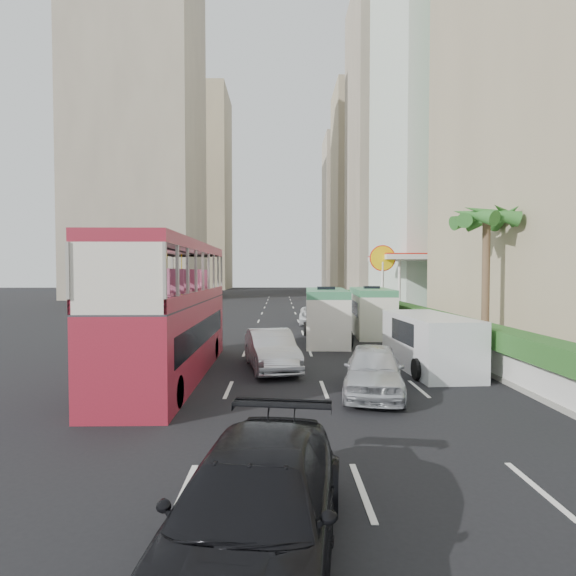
{
  "coord_description": "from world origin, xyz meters",
  "views": [
    {
      "loc": [
        -1.87,
        -16.9,
        3.93
      ],
      "look_at": [
        -1.5,
        4.0,
        3.2
      ],
      "focal_mm": 28.0,
      "sensor_mm": 36.0,
      "label": 1
    }
  ],
  "objects_px": {
    "van_asset": "(316,324)",
    "car_silver_lane_b": "(374,394)",
    "car_silver_lane_a": "(271,369)",
    "shell_station": "(413,286)",
    "palm_tree": "(486,284)",
    "minibus_near": "(326,315)",
    "panel_van_far": "(357,308)",
    "double_decker_bus": "(170,310)",
    "panel_van_near": "(429,342)",
    "minibus_far": "(371,311)",
    "car_black": "(255,569)"
  },
  "relations": [
    {
      "from": "car_black",
      "to": "van_asset",
      "type": "height_order",
      "value": "car_black"
    },
    {
      "from": "minibus_far",
      "to": "shell_station",
      "type": "xyz_separation_m",
      "value": [
        6.08,
        11.61,
        1.3
      ]
    },
    {
      "from": "car_black",
      "to": "panel_van_far",
      "type": "relative_size",
      "value": 1.02
    },
    {
      "from": "car_silver_lane_a",
      "to": "shell_station",
      "type": "height_order",
      "value": "shell_station"
    },
    {
      "from": "double_decker_bus",
      "to": "minibus_near",
      "type": "distance_m",
      "value": 10.93
    },
    {
      "from": "car_black",
      "to": "panel_van_near",
      "type": "bearing_deg",
      "value": 70.85
    },
    {
      "from": "van_asset",
      "to": "panel_van_near",
      "type": "height_order",
      "value": "panel_van_near"
    },
    {
      "from": "van_asset",
      "to": "palm_tree",
      "type": "bearing_deg",
      "value": -58.41
    },
    {
      "from": "car_black",
      "to": "double_decker_bus",
      "type": "bearing_deg",
      "value": 117.4
    },
    {
      "from": "car_silver_lane_b",
      "to": "panel_van_far",
      "type": "distance_m",
      "value": 21.81
    },
    {
      "from": "palm_tree",
      "to": "shell_station",
      "type": "height_order",
      "value": "palm_tree"
    },
    {
      "from": "panel_van_far",
      "to": "panel_van_near",
      "type": "bearing_deg",
      "value": -79.34
    },
    {
      "from": "car_silver_lane_b",
      "to": "panel_van_far",
      "type": "relative_size",
      "value": 0.87
    },
    {
      "from": "minibus_near",
      "to": "palm_tree",
      "type": "relative_size",
      "value": 1.04
    },
    {
      "from": "minibus_near",
      "to": "minibus_far",
      "type": "distance_m",
      "value": 4.27
    },
    {
      "from": "minibus_near",
      "to": "panel_van_near",
      "type": "bearing_deg",
      "value": -62.32
    },
    {
      "from": "car_silver_lane_a",
      "to": "car_black",
      "type": "relative_size",
      "value": 0.88
    },
    {
      "from": "double_decker_bus",
      "to": "car_silver_lane_b",
      "type": "bearing_deg",
      "value": -19.55
    },
    {
      "from": "car_black",
      "to": "minibus_near",
      "type": "relative_size",
      "value": 0.81
    },
    {
      "from": "car_silver_lane_b",
      "to": "shell_station",
      "type": "height_order",
      "value": "shell_station"
    },
    {
      "from": "minibus_far",
      "to": "car_silver_lane_a",
      "type": "bearing_deg",
      "value": -117.25
    },
    {
      "from": "panel_van_near",
      "to": "shell_station",
      "type": "relative_size",
      "value": 0.69
    },
    {
      "from": "car_silver_lane_a",
      "to": "panel_van_far",
      "type": "height_order",
      "value": "panel_van_far"
    },
    {
      "from": "double_decker_bus",
      "to": "minibus_near",
      "type": "xyz_separation_m",
      "value": [
        6.74,
        8.53,
        -1.05
      ]
    },
    {
      "from": "car_black",
      "to": "minibus_near",
      "type": "bearing_deg",
      "value": 89.96
    },
    {
      "from": "van_asset",
      "to": "shell_station",
      "type": "height_order",
      "value": "shell_station"
    },
    {
      "from": "double_decker_bus",
      "to": "van_asset",
      "type": "xyz_separation_m",
      "value": [
        6.87,
        17.28,
        -2.53
      ]
    },
    {
      "from": "van_asset",
      "to": "car_black",
      "type": "bearing_deg",
      "value": -92.18
    },
    {
      "from": "minibus_near",
      "to": "shell_station",
      "type": "height_order",
      "value": "shell_station"
    },
    {
      "from": "car_silver_lane_a",
      "to": "panel_van_far",
      "type": "bearing_deg",
      "value": 58.85
    },
    {
      "from": "car_silver_lane_a",
      "to": "palm_tree",
      "type": "height_order",
      "value": "palm_tree"
    },
    {
      "from": "minibus_near",
      "to": "panel_van_far",
      "type": "height_order",
      "value": "minibus_near"
    },
    {
      "from": "car_silver_lane_a",
      "to": "minibus_near",
      "type": "height_order",
      "value": "minibus_near"
    },
    {
      "from": "car_silver_lane_a",
      "to": "shell_station",
      "type": "distance_m",
      "value": 25.15
    },
    {
      "from": "car_silver_lane_b",
      "to": "car_black",
      "type": "bearing_deg",
      "value": -99.91
    },
    {
      "from": "car_silver_lane_b",
      "to": "van_asset",
      "type": "bearing_deg",
      "value": 102.47
    },
    {
      "from": "car_silver_lane_a",
      "to": "van_asset",
      "type": "xyz_separation_m",
      "value": [
        3.11,
        16.08,
        0.0
      ]
    },
    {
      "from": "van_asset",
      "to": "minibus_near",
      "type": "height_order",
      "value": "minibus_near"
    },
    {
      "from": "van_asset",
      "to": "palm_tree",
      "type": "relative_size",
      "value": 0.83
    },
    {
      "from": "van_asset",
      "to": "panel_van_far",
      "type": "relative_size",
      "value": 0.99
    },
    {
      "from": "van_asset",
      "to": "panel_van_near",
      "type": "distance_m",
      "value": 16.61
    },
    {
      "from": "van_asset",
      "to": "minibus_far",
      "type": "height_order",
      "value": "minibus_far"
    },
    {
      "from": "minibus_far",
      "to": "panel_van_far",
      "type": "height_order",
      "value": "minibus_far"
    },
    {
      "from": "car_silver_lane_b",
      "to": "van_asset",
      "type": "relative_size",
      "value": 0.87
    },
    {
      "from": "palm_tree",
      "to": "van_asset",
      "type": "bearing_deg",
      "value": 117.57
    },
    {
      "from": "car_silver_lane_b",
      "to": "minibus_near",
      "type": "xyz_separation_m",
      "value": [
        -0.41,
        11.08,
        1.48
      ]
    },
    {
      "from": "car_black",
      "to": "panel_van_near",
      "type": "xyz_separation_m",
      "value": [
        6.36,
        12.12,
        1.1
      ]
    },
    {
      "from": "van_asset",
      "to": "car_silver_lane_b",
      "type": "bearing_deg",
      "value": -85.14
    },
    {
      "from": "minibus_near",
      "to": "panel_van_far",
      "type": "relative_size",
      "value": 1.25
    },
    {
      "from": "palm_tree",
      "to": "car_silver_lane_a",
      "type": "bearing_deg",
      "value": -164.41
    }
  ]
}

